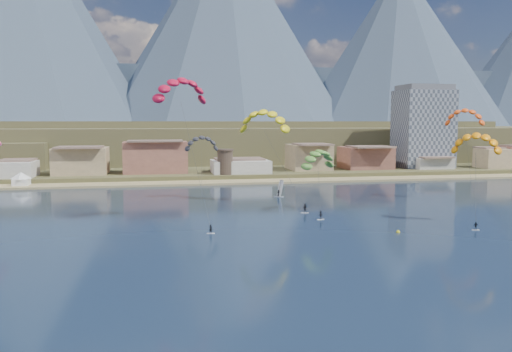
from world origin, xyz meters
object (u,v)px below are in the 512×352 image
(kitesurfer_red, at_px, (181,87))
(kitesurfer_orange, at_px, (476,140))
(watchtower, at_px, (225,162))
(kitesurfer_green, at_px, (318,157))
(windsurfer, at_px, (279,192))
(buoy, at_px, (398,232))
(apartment_tower, at_px, (423,127))
(kitesurfer_yellow, at_px, (264,118))

(kitesurfer_red, xyz_separation_m, kitesurfer_orange, (56.58, -9.80, -10.21))
(watchtower, distance_m, kitesurfer_orange, 91.60)
(kitesurfer_red, relative_size, kitesurfer_green, 1.87)
(watchtower, bearing_deg, windsurfer, -77.83)
(watchtower, xyz_separation_m, kitesurfer_orange, (38.69, -82.44, 9.87))
(kitesurfer_green, height_order, windsurfer, kitesurfer_green)
(kitesurfer_red, xyz_separation_m, buoy, (37.57, -16.17, -26.34))
(apartment_tower, distance_m, kitesurfer_yellow, 99.62)
(kitesurfer_orange, distance_m, windsurfer, 52.61)
(kitesurfer_red, distance_m, buoy, 48.65)
(apartment_tower, bearing_deg, kitesurfer_yellow, -140.40)
(buoy, bearing_deg, kitesurfer_green, 106.74)
(kitesurfer_yellow, distance_m, buoy, 47.36)
(apartment_tower, height_order, buoy, apartment_tower)
(windsurfer, height_order, buoy, windsurfer)
(kitesurfer_green, relative_size, buoy, 24.25)
(apartment_tower, xyz_separation_m, kitesurfer_yellow, (-76.73, -63.47, 2.93))
(kitesurfer_orange, xyz_separation_m, windsurfer, (-29.71, 40.81, -14.81))
(kitesurfer_red, relative_size, windsurfer, 6.59)
(watchtower, relative_size, kitesurfer_orange, 0.45)
(apartment_tower, bearing_deg, kitesurfer_green, -130.78)
(kitesurfer_red, height_order, windsurfer, kitesurfer_red)
(kitesurfer_orange, bearing_deg, apartment_tower, 66.81)
(buoy, bearing_deg, kitesurfer_orange, 18.54)
(kitesurfer_orange, relative_size, windsurfer, 4.21)
(buoy, bearing_deg, watchtower, 102.49)
(kitesurfer_orange, height_order, windsurfer, kitesurfer_orange)
(apartment_tower, relative_size, kitesurfer_red, 1.08)
(windsurfer, bearing_deg, buoy, -77.23)
(kitesurfer_yellow, xyz_separation_m, windsurfer, (5.70, 7.84, -19.31))
(watchtower, distance_m, windsurfer, 42.87)
(apartment_tower, bearing_deg, windsurfer, -141.93)
(apartment_tower, xyz_separation_m, buoy, (-60.32, -102.82, -17.71))
(kitesurfer_orange, relative_size, kitesurfer_green, 1.19)
(watchtower, relative_size, buoy, 13.13)
(apartment_tower, xyz_separation_m, windsurfer, (-71.02, -55.63, -16.39))
(kitesurfer_orange, bearing_deg, kitesurfer_green, 145.67)
(apartment_tower, distance_m, kitesurfer_green, 103.75)
(kitesurfer_yellow, xyz_separation_m, buoy, (16.40, -39.35, -20.63))
(apartment_tower, relative_size, windsurfer, 7.10)
(kitesurfer_orange, bearing_deg, watchtower, 115.14)
(kitesurfer_yellow, bearing_deg, kitesurfer_green, -58.80)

